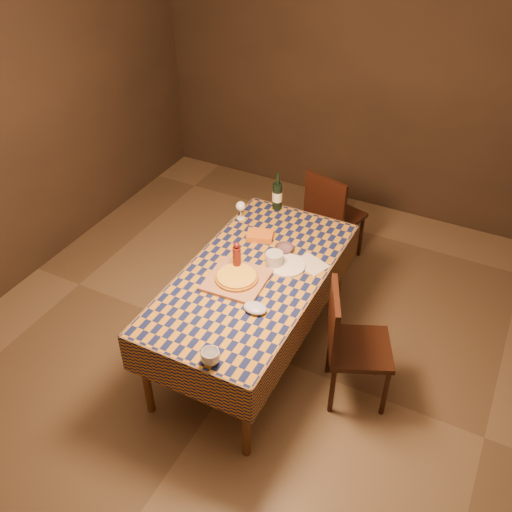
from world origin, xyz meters
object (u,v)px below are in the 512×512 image
(white_plate, at_px, (287,265))
(bowl, at_px, (284,249))
(dining_table, at_px, (253,283))
(cutting_board, at_px, (237,280))
(chair_right, at_px, (349,340))
(chair_far, at_px, (331,213))
(wine_bottle, at_px, (277,195))
(pizza, at_px, (237,277))

(white_plate, bearing_deg, bowl, 120.47)
(dining_table, relative_size, bowl, 13.40)
(cutting_board, distance_m, chair_right, 0.87)
(bowl, relative_size, chair_far, 0.15)
(wine_bottle, relative_size, chair_far, 0.35)
(bowl, relative_size, white_plate, 0.51)
(dining_table, height_order, wine_bottle, wine_bottle)
(dining_table, bearing_deg, pizza, -119.13)
(dining_table, xyz_separation_m, white_plate, (0.17, 0.19, 0.08))
(pizza, xyz_separation_m, chair_far, (0.15, 1.47, -0.29))
(chair_right, bearing_deg, chair_far, 115.37)
(cutting_board, distance_m, wine_bottle, 0.99)
(pizza, distance_m, bowl, 0.49)
(white_plate, xyz_separation_m, chair_far, (-0.08, 1.16, -0.26))
(dining_table, distance_m, wine_bottle, 0.91)
(pizza, distance_m, wine_bottle, 0.99)
(pizza, bearing_deg, wine_bottle, 98.98)
(wine_bottle, bearing_deg, pizza, -81.02)
(pizza, distance_m, chair_right, 0.87)
(cutting_board, xyz_separation_m, white_plate, (0.24, 0.31, -0.00))
(cutting_board, relative_size, wine_bottle, 1.23)
(pizza, relative_size, chair_far, 0.41)
(bowl, relative_size, chair_right, 0.15)
(cutting_board, bearing_deg, pizza, -90.00)
(pizza, xyz_separation_m, wine_bottle, (-0.15, 0.98, 0.08))
(cutting_board, relative_size, pizza, 1.03)
(cutting_board, distance_m, pizza, 0.03)
(wine_bottle, relative_size, white_plate, 1.20)
(dining_table, relative_size, pizza, 4.80)
(pizza, bearing_deg, bowl, 72.42)
(bowl, height_order, chair_right, chair_right)
(cutting_board, height_order, white_plate, cutting_board)
(cutting_board, bearing_deg, bowl, 72.42)
(dining_table, distance_m, bowl, 0.37)
(pizza, xyz_separation_m, white_plate, (0.24, 0.31, -0.03))
(dining_table, height_order, chair_right, chair_right)
(wine_bottle, bearing_deg, bowl, -59.48)
(cutting_board, bearing_deg, dining_table, 60.87)
(cutting_board, height_order, pizza, pizza)
(dining_table, height_order, chair_far, chair_far)
(dining_table, height_order, cutting_board, cutting_board)
(white_plate, bearing_deg, wine_bottle, 120.51)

